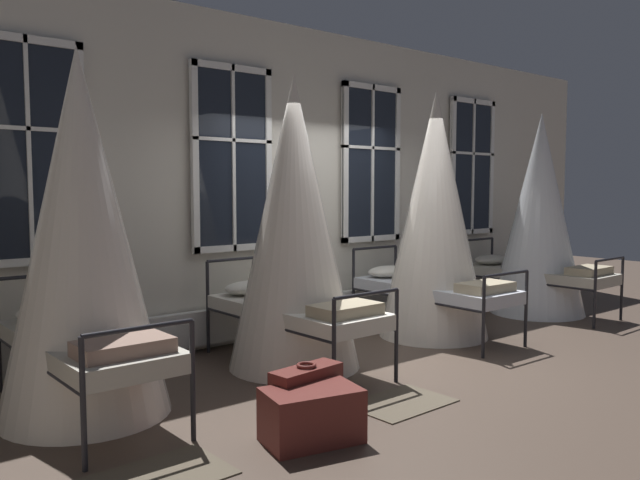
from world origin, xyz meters
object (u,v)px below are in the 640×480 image
(cot_third, at_px, (435,218))
(cot_fourth, at_px, (539,218))
(cot_first, at_px, (82,240))
(cot_second, at_px, (294,227))
(travel_trunk, at_px, (312,415))
(suitcase_dark, at_px, (306,397))

(cot_third, distance_m, cot_fourth, 2.15)
(cot_third, xyz_separation_m, cot_fourth, (2.15, -0.01, -0.05))
(cot_first, xyz_separation_m, cot_second, (2.01, 0.04, 0.01))
(cot_fourth, bearing_deg, travel_trunk, 104.93)
(cot_fourth, relative_size, suitcase_dark, 4.71)
(cot_third, distance_m, suitcase_dark, 3.41)
(suitcase_dark, relative_size, travel_trunk, 0.90)
(cot_second, bearing_deg, travel_trunk, 145.40)
(suitcase_dark, bearing_deg, cot_fourth, 8.38)
(cot_third, relative_size, cot_fourth, 1.04)
(suitcase_dark, bearing_deg, cot_third, 18.27)
(cot_fourth, bearing_deg, cot_third, 88.11)
(suitcase_dark, height_order, travel_trunk, suitcase_dark)
(cot_fourth, distance_m, travel_trunk, 5.54)
(cot_third, xyz_separation_m, travel_trunk, (-3.05, -1.55, -1.18))
(cot_first, distance_m, suitcase_dark, 2.03)
(cot_second, height_order, cot_fourth, cot_second)
(cot_first, bearing_deg, cot_second, -89.37)
(cot_third, relative_size, suitcase_dark, 4.89)
(cot_first, height_order, cot_third, cot_third)
(cot_second, distance_m, travel_trunk, 2.19)
(cot_fourth, xyz_separation_m, suitcase_dark, (-5.07, -1.32, -1.09))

